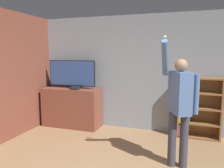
% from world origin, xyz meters
% --- Properties ---
extents(wall_back, '(7.07, 0.09, 2.70)m').
position_xyz_m(wall_back, '(0.01, 2.93, 1.35)').
color(wall_back, gray).
rests_on(wall_back, ground_plane).
extents(wall_side_brick, '(0.06, 4.50, 2.70)m').
position_xyz_m(wall_side_brick, '(-2.56, 1.45, 1.35)').
color(wall_side_brick, brown).
rests_on(wall_side_brick, ground_plane).
extents(tv_ledge, '(1.43, 0.53, 0.96)m').
position_xyz_m(tv_ledge, '(-1.72, 2.59, 0.48)').
color(tv_ledge, brown).
rests_on(tv_ledge, ground_plane).
extents(television, '(1.23, 0.22, 0.69)m').
position_xyz_m(television, '(-1.72, 2.64, 1.32)').
color(television, black).
rests_on(television, tv_ledge).
extents(game_console, '(0.19, 0.17, 0.07)m').
position_xyz_m(game_console, '(-1.53, 2.44, 1.00)').
color(game_console, black).
rests_on(game_console, tv_ledge).
extents(bookshelf, '(0.88, 0.28, 1.32)m').
position_xyz_m(bookshelf, '(1.16, 2.75, 0.66)').
color(bookshelf, brown).
rests_on(bookshelf, ground_plane).
extents(person, '(0.56, 0.57, 2.06)m').
position_xyz_m(person, '(0.86, 1.33, 1.05)').
color(person, '#383842').
rests_on(person, ground_plane).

